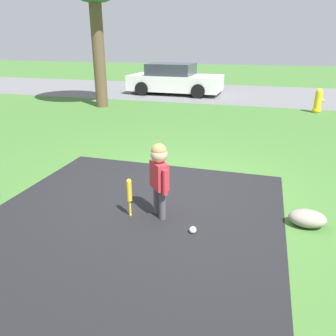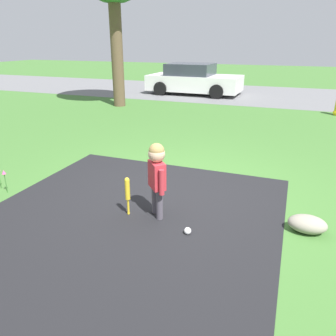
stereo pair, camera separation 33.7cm
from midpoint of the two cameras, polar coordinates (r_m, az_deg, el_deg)
The scene contains 8 objects.
ground_plane at distance 5.15m, azimuth 4.44°, elevation -4.02°, with size 60.00×60.00×0.00m, color #3D6B2D.
driveway_strip at distance 3.40m, azimuth -15.83°, elevation -19.78°, with size 3.89×7.00×0.01m.
street_strip at distance 15.25m, azimuth 16.20°, elevation 12.17°, with size 40.00×6.00×0.01m.
child at distance 4.16m, azimuth 0.35°, elevation -0.41°, with size 0.30×0.32×1.01m.
baseball_bat at distance 4.33m, azimuth -4.86°, elevation -4.05°, with size 0.07×0.07×0.54m.
sports_ball at distance 4.06m, azimuth 5.85°, elevation -10.89°, with size 0.09×0.09×0.09m.
parked_car at distance 14.90m, azimuth 5.16°, elevation 15.05°, with size 4.03×2.14×1.29m.
edging_rock at distance 4.46m, azimuth 25.15°, elevation -8.87°, with size 0.46×0.32×0.21m.
Camera 2 is at (1.44, -4.43, 2.19)m, focal length 35.00 mm.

